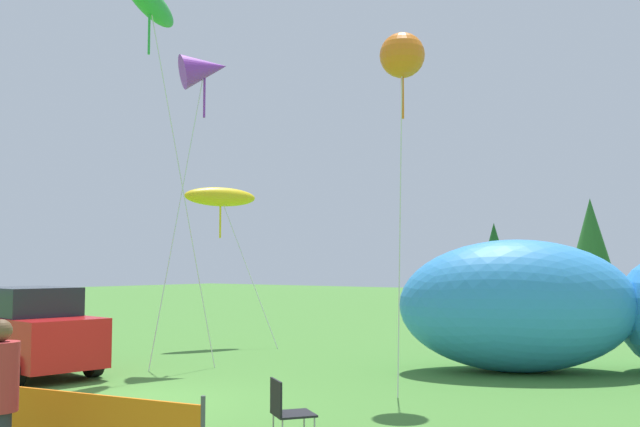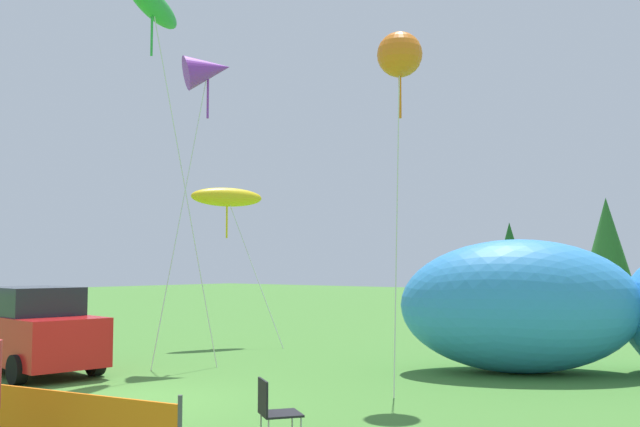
{
  "view_description": "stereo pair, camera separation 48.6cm",
  "coord_description": "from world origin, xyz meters",
  "px_view_note": "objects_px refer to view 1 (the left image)",
  "views": [
    {
      "loc": [
        10.65,
        -8.22,
        2.47
      ],
      "look_at": [
        0.94,
        4.51,
        3.63
      ],
      "focal_mm": 40.0,
      "sensor_mm": 36.0,
      "label": 1
    },
    {
      "loc": [
        11.03,
        -7.92,
        2.47
      ],
      "look_at": [
        0.94,
        4.51,
        3.63
      ],
      "focal_mm": 40.0,
      "sensor_mm": 36.0,
      "label": 2
    }
  ],
  "objects_px": {
    "kite_yellow_hero": "(221,197)",
    "inflatable_cat": "(559,311)",
    "kite_purple_delta": "(205,70)",
    "folding_chair": "(286,408)",
    "parked_car": "(30,332)",
    "kite_green_fish": "(150,4)",
    "kite_orange_flower": "(402,56)"
  },
  "relations": [
    {
      "from": "kite_orange_flower",
      "to": "kite_yellow_hero",
      "type": "relative_size",
      "value": 1.45
    },
    {
      "from": "kite_green_fish",
      "to": "kite_yellow_hero",
      "type": "relative_size",
      "value": 1.92
    },
    {
      "from": "inflatable_cat",
      "to": "kite_orange_flower",
      "type": "relative_size",
      "value": 1.05
    },
    {
      "from": "kite_yellow_hero",
      "to": "kite_purple_delta",
      "type": "height_order",
      "value": "kite_purple_delta"
    },
    {
      "from": "kite_purple_delta",
      "to": "kite_orange_flower",
      "type": "bearing_deg",
      "value": -5.32
    },
    {
      "from": "kite_orange_flower",
      "to": "inflatable_cat",
      "type": "bearing_deg",
      "value": 69.92
    },
    {
      "from": "parked_car",
      "to": "kite_green_fish",
      "type": "xyz_separation_m",
      "value": [
        1.34,
        2.12,
        7.93
      ]
    },
    {
      "from": "inflatable_cat",
      "to": "kite_green_fish",
      "type": "bearing_deg",
      "value": -179.37
    },
    {
      "from": "kite_yellow_hero",
      "to": "kite_green_fish",
      "type": "bearing_deg",
      "value": -64.03
    },
    {
      "from": "inflatable_cat",
      "to": "kite_yellow_hero",
      "type": "relative_size",
      "value": 1.53
    },
    {
      "from": "folding_chair",
      "to": "inflatable_cat",
      "type": "relative_size",
      "value": 0.12
    },
    {
      "from": "parked_car",
      "to": "kite_orange_flower",
      "type": "xyz_separation_m",
      "value": [
        7.8,
        3.31,
        5.72
      ]
    },
    {
      "from": "folding_chair",
      "to": "kite_purple_delta",
      "type": "xyz_separation_m",
      "value": [
        -7.19,
        5.17,
        7.13
      ]
    },
    {
      "from": "parked_car",
      "to": "kite_green_fish",
      "type": "height_order",
      "value": "kite_green_fish"
    },
    {
      "from": "parked_car",
      "to": "inflatable_cat",
      "type": "distance_m",
      "value": 12.12
    },
    {
      "from": "parked_car",
      "to": "folding_chair",
      "type": "xyz_separation_m",
      "value": [
        8.6,
        -1.26,
        -0.47
      ]
    },
    {
      "from": "parked_car",
      "to": "kite_yellow_hero",
      "type": "distance_m",
      "value": 7.9
    },
    {
      "from": "kite_orange_flower",
      "to": "kite_purple_delta",
      "type": "xyz_separation_m",
      "value": [
        -6.39,
        0.6,
        0.93
      ]
    },
    {
      "from": "parked_car",
      "to": "kite_orange_flower",
      "type": "height_order",
      "value": "kite_orange_flower"
    },
    {
      "from": "folding_chair",
      "to": "kite_purple_delta",
      "type": "distance_m",
      "value": 11.36
    },
    {
      "from": "folding_chair",
      "to": "kite_green_fish",
      "type": "height_order",
      "value": "kite_green_fish"
    },
    {
      "from": "inflatable_cat",
      "to": "kite_purple_delta",
      "type": "relative_size",
      "value": 0.92
    },
    {
      "from": "kite_yellow_hero",
      "to": "inflatable_cat",
      "type": "bearing_deg",
      "value": 3.9
    },
    {
      "from": "kite_yellow_hero",
      "to": "kite_purple_delta",
      "type": "distance_m",
      "value": 4.92
    },
    {
      "from": "parked_car",
      "to": "inflatable_cat",
      "type": "height_order",
      "value": "inflatable_cat"
    },
    {
      "from": "inflatable_cat",
      "to": "kite_green_fish",
      "type": "distance_m",
      "value": 12.3
    },
    {
      "from": "inflatable_cat",
      "to": "kite_purple_delta",
      "type": "bearing_deg",
      "value": 171.29
    },
    {
      "from": "parked_car",
      "to": "kite_green_fish",
      "type": "relative_size",
      "value": 0.43
    },
    {
      "from": "kite_purple_delta",
      "to": "parked_car",
      "type": "bearing_deg",
      "value": -109.9
    },
    {
      "from": "parked_car",
      "to": "folding_chair",
      "type": "relative_size",
      "value": 4.6
    },
    {
      "from": "kite_green_fish",
      "to": "kite_purple_delta",
      "type": "bearing_deg",
      "value": 87.61
    },
    {
      "from": "parked_car",
      "to": "kite_purple_delta",
      "type": "height_order",
      "value": "kite_purple_delta"
    }
  ]
}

